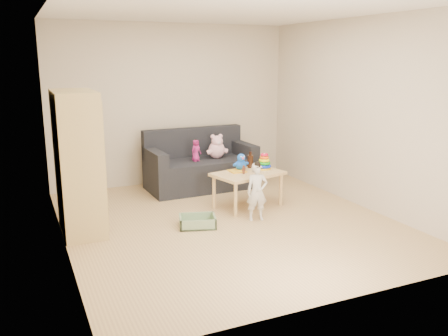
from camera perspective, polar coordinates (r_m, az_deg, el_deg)
name	(u,v)px	position (r m, az deg, el deg)	size (l,w,h in m)	color
room	(229,121)	(5.82, 0.55, 5.68)	(4.50, 4.50, 4.50)	tan
wardrobe	(78,163)	(5.87, -17.17, 0.63)	(0.47, 0.94, 1.69)	tan
sofa	(201,174)	(7.60, -2.78, -0.71)	(1.69, 0.84, 0.47)	black
play_table	(248,190)	(6.66, 2.87, -2.61)	(0.94, 0.60, 0.50)	#E4BE7D
storage_bin	(198,221)	(5.95, -3.21, -6.42)	(0.45, 0.34, 0.13)	gray
toddler	(257,193)	(6.10, 3.99, -2.97)	(0.27, 0.18, 0.73)	silver
pink_bear	(217,148)	(7.61, -0.89, 2.42)	(0.29, 0.25, 0.33)	#FFBBCE
doll	(196,151)	(7.39, -3.39, 2.09)	(0.17, 0.11, 0.33)	#B02173
ring_stacker	(264,163)	(6.80, 4.86, 0.63)	(0.20, 0.20, 0.23)	yellow
brown_bottle	(250,161)	(6.87, 3.18, 0.86)	(0.08, 0.08, 0.24)	black
blue_plush	(241,162)	(6.71, 2.04, 0.77)	(0.20, 0.16, 0.24)	#1C67FF
wooden_figure	(244,170)	(6.49, 2.39, -0.19)	(0.05, 0.04, 0.12)	brown
yellow_book	(237,171)	(6.64, 1.60, -0.37)	(0.21, 0.21, 0.02)	yellow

